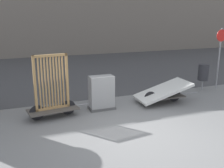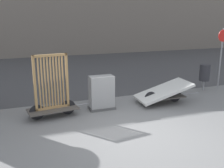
# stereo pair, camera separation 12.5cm
# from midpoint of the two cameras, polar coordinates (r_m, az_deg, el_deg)

# --- Properties ---
(ground_plane) EXTENTS (60.00, 60.00, 0.00)m
(ground_plane) POSITION_cam_midpoint_polar(r_m,az_deg,el_deg) (6.80, 6.22, -10.87)
(ground_plane) COLOR slate
(road_strip) EXTENTS (56.00, 10.84, 0.01)m
(road_strip) POSITION_cam_midpoint_polar(r_m,az_deg,el_deg) (14.63, -8.58, 3.02)
(road_strip) COLOR #424244
(road_strip) RESTS_ON ground_plane
(bike_cart_with_bedframe) EXTENTS (2.17, 0.86, 1.87)m
(bike_cart_with_bedframe) POSITION_cam_midpoint_polar(r_m,az_deg,el_deg) (7.84, -12.40, -2.59)
(bike_cart_with_bedframe) COLOR #4C4742
(bike_cart_with_bedframe) RESTS_ON ground_plane
(bike_cart_with_mattress) EXTENTS (2.34, 1.08, 0.74)m
(bike_cart_with_mattress) POSITION_cam_midpoint_polar(r_m,az_deg,el_deg) (9.11, 11.49, -1.77)
(bike_cart_with_mattress) COLOR #4C4742
(bike_cart_with_mattress) RESTS_ON ground_plane
(utility_cabinet) EXTENTS (0.82, 0.46, 1.09)m
(utility_cabinet) POSITION_cam_midpoint_polar(r_m,az_deg,el_deg) (8.34, -1.85, -2.20)
(utility_cabinet) COLOR #4C4C4C
(utility_cabinet) RESTS_ON ground_plane
(trash_bin) EXTENTS (0.41, 0.41, 1.05)m
(trash_bin) POSITION_cam_midpoint_polar(r_m,az_deg,el_deg) (11.06, 19.83, 2.32)
(trash_bin) COLOR gray
(trash_bin) RESTS_ON ground_plane
(sign_post) EXTENTS (0.47, 0.06, 2.44)m
(sign_post) POSITION_cam_midpoint_polar(r_m,az_deg,el_deg) (11.39, 23.01, 6.53)
(sign_post) COLOR gray
(sign_post) RESTS_ON ground_plane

